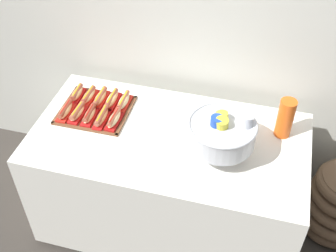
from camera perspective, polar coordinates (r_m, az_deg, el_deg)
The scene contains 16 objects.
ground_plane at distance 2.98m, azimuth 0.09°, elevation -12.22°, with size 10.00×10.00×0.00m, color #38332D.
back_wall at distance 2.54m, azimuth 3.53°, elevation 15.85°, with size 6.00×0.10×2.60m, color beige.
buffet_table at distance 2.66m, azimuth 0.10°, elevation -7.13°, with size 1.55×0.81×0.77m.
serving_tray at distance 2.59m, azimuth -9.58°, elevation 2.07°, with size 0.41×0.36×0.01m.
hot_dog_0 at distance 2.57m, azimuth -13.42°, elevation 1.98°, with size 0.06×0.17×0.06m.
hot_dog_1 at distance 2.54m, azimuth -11.91°, elevation 1.73°, with size 0.07×0.16×0.06m.
hot_dog_2 at distance 2.52m, azimuth -10.35°, elevation 1.45°, with size 0.07×0.17×0.06m.
hot_dog_3 at distance 2.49m, azimuth -8.77°, elevation 1.17°, with size 0.06×0.18×0.06m.
hot_dog_4 at distance 2.47m, azimuth -7.15°, elevation 0.88°, with size 0.07×0.17×0.06m.
hot_dog_5 at distance 2.69m, azimuth -11.97°, elevation 4.20°, with size 0.06×0.16×0.06m.
hot_dog_6 at distance 2.66m, azimuth -10.49°, elevation 3.91°, with size 0.07×0.17×0.06m.
hot_dog_7 at distance 2.63m, azimuth -8.99°, elevation 3.69°, with size 0.06×0.18×0.06m.
hot_dog_8 at distance 2.61m, azimuth -7.46°, elevation 3.47°, with size 0.06×0.18×0.06m.
hot_dog_9 at distance 2.58m, azimuth -5.90°, elevation 3.22°, with size 0.06×0.17×0.06m.
punch_bowl at distance 2.22m, azimuth 7.18°, elevation -0.83°, with size 0.36×0.36×0.26m.
cup_stack at distance 2.42m, azimuth 15.27°, elevation 1.01°, with size 0.09×0.09×0.23m.
Camera 1 is at (0.45, -1.67, 2.43)m, focal length 46.00 mm.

